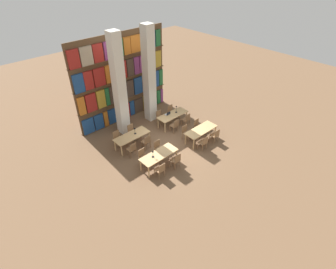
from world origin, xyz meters
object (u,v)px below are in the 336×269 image
at_px(desk_lamp_1, 135,130).
at_px(chair_15, 171,111).
at_px(chair_2, 176,160).
at_px(chair_11, 132,131).
at_px(chair_3, 158,148).
at_px(desk_lamp_0, 153,153).
at_px(chair_6, 215,135).
at_px(chair_14, 186,119).
at_px(pillar_left, 119,87).
at_px(reading_table_0, 159,155).
at_px(chair_13, 160,117).
at_px(reading_table_3, 173,116).
at_px(chair_9, 118,138).
at_px(desk_lamp_2, 176,108).
at_px(reading_table_2, 132,137).
at_px(chair_1, 143,156).
at_px(chair_5, 186,132).
at_px(chair_0, 160,170).
at_px(chair_8, 132,149).
at_px(chair_4, 204,142).
at_px(pillar_center, 149,76).
at_px(laptop, 168,114).
at_px(chair_7, 198,125).
at_px(reading_table_1, 201,131).
at_px(chair_12, 175,125).
at_px(chair_10, 146,141).

distance_m(desk_lamp_1, chair_15, 3.65).
height_order(chair_2, chair_11, same).
relative_size(chair_3, desk_lamp_0, 2.22).
distance_m(chair_6, chair_14, 2.33).
distance_m(pillar_left, chair_2, 5.20).
relative_size(reading_table_0, chair_3, 2.31).
distance_m(chair_13, chair_15, 1.01).
relative_size(desk_lamp_1, reading_table_3, 0.20).
height_order(chair_9, desk_lamp_2, desk_lamp_2).
relative_size(reading_table_2, chair_14, 2.31).
distance_m(chair_1, chair_5, 3.21).
relative_size(chair_0, chair_6, 1.00).
bearing_deg(chair_5, chair_3, 0.39).
xyz_separation_m(chair_9, chair_13, (3.28, 0.09, 0.00)).
xyz_separation_m(chair_1, chair_8, (-0.05, 0.88, 0.00)).
xyz_separation_m(chair_9, desk_lamp_1, (0.76, -0.67, 0.54)).
bearing_deg(chair_4, reading_table_0, 166.07).
bearing_deg(pillar_center, chair_1, -134.84).
distance_m(desk_lamp_1, laptop, 2.78).
bearing_deg(chair_8, desk_lamp_0, -82.48).
height_order(pillar_center, chair_11, pillar_center).
bearing_deg(chair_8, chair_0, -88.65).
xyz_separation_m(pillar_left, reading_table_0, (-0.50, -3.87, -2.33)).
bearing_deg(chair_8, reading_table_0, -70.41).
bearing_deg(laptop, chair_1, 28.26).
distance_m(chair_7, reading_table_3, 1.74).
height_order(chair_0, reading_table_3, chair_0).
bearing_deg(pillar_left, reading_table_2, -108.54).
distance_m(reading_table_1, chair_12, 1.73).
distance_m(chair_7, chair_15, 2.33).
distance_m(chair_15, desk_lamp_2, 0.89).
bearing_deg(desk_lamp_2, reading_table_2, -178.00).
distance_m(chair_5, chair_9, 3.96).
xyz_separation_m(chair_3, chair_8, (-1.12, 0.88, 0.00)).
xyz_separation_m(pillar_center, desk_lamp_2, (0.89, -1.49, -1.93)).
bearing_deg(chair_6, chair_13, 105.17).
xyz_separation_m(chair_7, desk_lamp_2, (-0.18, 1.68, 0.59)).
height_order(chair_0, chair_6, same).
bearing_deg(chair_14, chair_8, -178.83).
xyz_separation_m(desk_lamp_0, chair_10, (0.79, 1.53, -0.54)).
bearing_deg(reading_table_3, pillar_center, 109.54).
height_order(chair_11, chair_13, same).
bearing_deg(reading_table_3, laptop, 138.90).
distance_m(chair_4, chair_8, 3.96).
relative_size(pillar_left, pillar_center, 1.00).
relative_size(chair_1, laptop, 2.78).
xyz_separation_m(chair_14, laptop, (-0.77, 0.89, 0.31)).
bearing_deg(chair_15, reading_table_3, 52.16).
relative_size(reading_table_1, chair_12, 2.31).
bearing_deg(chair_14, desk_lamp_2, 104.26).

